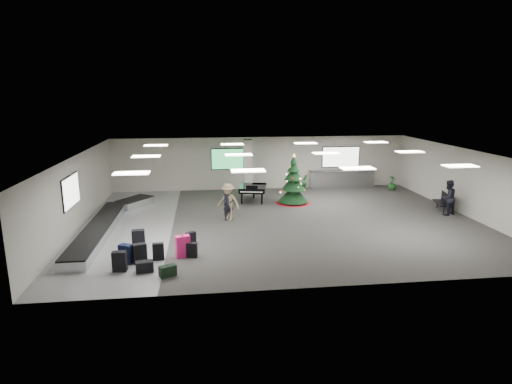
{
  "coord_description": "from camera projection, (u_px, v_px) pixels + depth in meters",
  "views": [
    {
      "loc": [
        -3.55,
        -18.76,
        5.8
      ],
      "look_at": [
        -1.1,
        1.0,
        1.19
      ],
      "focal_mm": 30.0,
      "sensor_mm": 36.0,
      "label": 1
    }
  ],
  "objects": [
    {
      "name": "black_duffel",
      "position": [
        145.0,
        267.0,
        14.18
      ],
      "size": [
        0.62,
        0.41,
        0.39
      ],
      "rotation": [
        0.0,
        0.0,
        0.19
      ],
      "color": "black",
      "rests_on": "ground"
    },
    {
      "name": "suitcase_8",
      "position": [
        138.0,
        239.0,
        16.39
      ],
      "size": [
        0.5,
        0.32,
        0.73
      ],
      "rotation": [
        0.0,
        0.0,
        0.09
      ],
      "color": "black",
      "rests_on": "ground"
    },
    {
      "name": "bench",
      "position": [
        443.0,
        201.0,
        21.54
      ],
      "size": [
        0.83,
        1.5,
        0.9
      ],
      "rotation": [
        0.0,
        0.0,
        -0.26
      ],
      "color": "black",
      "rests_on": "ground"
    },
    {
      "name": "service_counter",
      "position": [
        341.0,
        179.0,
        26.78
      ],
      "size": [
        4.05,
        0.65,
        1.08
      ],
      "color": "silver",
      "rests_on": "ground"
    },
    {
      "name": "navy_suitcase",
      "position": [
        126.0,
        254.0,
        14.87
      ],
      "size": [
        0.51,
        0.43,
        0.71
      ],
      "rotation": [
        0.0,
        0.0,
        -0.45
      ],
      "color": "black",
      "rests_on": "ground"
    },
    {
      "name": "christmas_tree",
      "position": [
        293.0,
        186.0,
        22.91
      ],
      "size": [
        1.9,
        1.9,
        2.7
      ],
      "color": "maroon",
      "rests_on": "ground"
    },
    {
      "name": "baggage_carousel",
      "position": [
        107.0,
        223.0,
        18.8
      ],
      "size": [
        2.28,
        9.71,
        0.43
      ],
      "color": "silver",
      "rests_on": "ground"
    },
    {
      "name": "traveler_bench",
      "position": [
        448.0,
        198.0,
        20.68
      ],
      "size": [
        1.02,
        0.91,
        1.73
      ],
      "primitive_type": "imported",
      "rotation": [
        0.0,
        0.0,
        3.5
      ],
      "color": "black",
      "rests_on": "ground"
    },
    {
      "name": "traveler_a",
      "position": [
        228.0,
        203.0,
        19.89
      ],
      "size": [
        0.69,
        0.61,
        1.59
      ],
      "primitive_type": "imported",
      "rotation": [
        0.0,
        0.0,
        0.49
      ],
      "color": "black",
      "rests_on": "ground"
    },
    {
      "name": "room_envelope",
      "position": [
        272.0,
        169.0,
        19.95
      ],
      "size": [
        18.02,
        14.02,
        3.21
      ],
      "color": "#B2ADA2",
      "rests_on": "ground"
    },
    {
      "name": "traveler_b",
      "position": [
        228.0,
        202.0,
        19.83
      ],
      "size": [
        1.3,
        1.1,
        1.74
      ],
      "primitive_type": "imported",
      "rotation": [
        0.0,
        0.0,
        -0.49
      ],
      "color": "#957F5C",
      "rests_on": "ground"
    },
    {
      "name": "ground",
      "position": [
        282.0,
        221.0,
        19.87
      ],
      "size": [
        18.0,
        18.0,
        0.0
      ],
      "primitive_type": "plane",
      "color": "#32302D",
      "rests_on": "ground"
    },
    {
      "name": "pink_suitcase",
      "position": [
        183.0,
        246.0,
        15.44
      ],
      "size": [
        0.58,
        0.44,
        0.82
      ],
      "rotation": [
        0.0,
        0.0,
        0.33
      ],
      "color": "#F92078",
      "rests_on": "ground"
    },
    {
      "name": "grand_piano",
      "position": [
        253.0,
        189.0,
        23.29
      ],
      "size": [
        1.69,
        2.02,
        1.02
      ],
      "rotation": [
        0.0,
        0.0,
        -0.2
      ],
      "color": "black",
      "rests_on": "ground"
    },
    {
      "name": "suitcase_0",
      "position": [
        140.0,
        254.0,
        14.88
      ],
      "size": [
        0.51,
        0.37,
        0.72
      ],
      "rotation": [
        0.0,
        0.0,
        0.28
      ],
      "color": "black",
      "rests_on": "ground"
    },
    {
      "name": "potted_plant_right",
      "position": [
        392.0,
        183.0,
        26.15
      ],
      "size": [
        0.57,
        0.57,
        0.89
      ],
      "primitive_type": "imported",
      "rotation": [
        0.0,
        0.0,
        1.71
      ],
      "color": "#16451E",
      "rests_on": "ground"
    },
    {
      "name": "suitcase_1",
      "position": [
        158.0,
        252.0,
        15.18
      ],
      "size": [
        0.42,
        0.25,
        0.64
      ],
      "rotation": [
        0.0,
        0.0,
        0.11
      ],
      "color": "black",
      "rests_on": "ground"
    },
    {
      "name": "suitcase_5",
      "position": [
        120.0,
        261.0,
        14.2
      ],
      "size": [
        0.47,
        0.28,
        0.71
      ],
      "rotation": [
        0.0,
        0.0,
        -0.06
      ],
      "color": "black",
      "rests_on": "ground"
    },
    {
      "name": "suitcase_7",
      "position": [
        192.0,
        250.0,
        15.43
      ],
      "size": [
        0.41,
        0.27,
        0.56
      ],
      "rotation": [
        0.0,
        0.0,
        -0.22
      ],
      "color": "black",
      "rests_on": "ground"
    },
    {
      "name": "potted_plant_left",
      "position": [
        304.0,
        182.0,
        26.34
      ],
      "size": [
        0.62,
        0.65,
        0.92
      ],
      "primitive_type": "imported",
      "rotation": [
        0.0,
        0.0,
        0.99
      ],
      "color": "#16451E",
      "rests_on": "ground"
    },
    {
      "name": "green_duffel",
      "position": [
        168.0,
        271.0,
        13.86
      ],
      "size": [
        0.6,
        0.47,
        0.38
      ],
      "rotation": [
        0.0,
        0.0,
        0.45
      ],
      "color": "black",
      "rests_on": "ground"
    },
    {
      "name": "suitcase_3",
      "position": [
        191.0,
        239.0,
        16.64
      ],
      "size": [
        0.41,
        0.37,
        0.56
      ],
      "rotation": [
        0.0,
        0.0,
        0.64
      ],
      "color": "black",
      "rests_on": "ground"
    }
  ]
}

